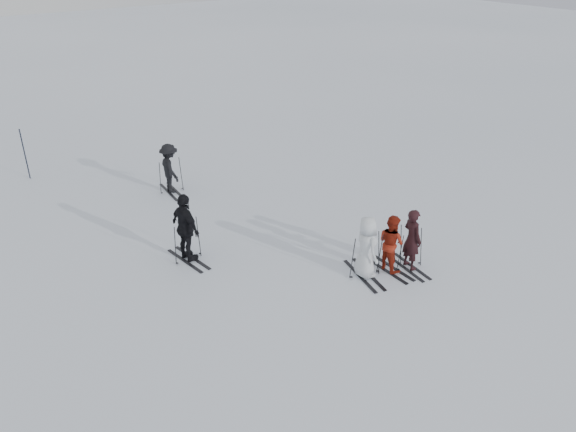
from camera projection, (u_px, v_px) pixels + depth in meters
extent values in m
plane|color=silver|center=(309.00, 260.00, 15.91)|extent=(120.00, 120.00, 0.00)
imported|color=black|center=(412.00, 240.00, 15.17)|extent=(0.51, 0.69, 1.76)
imported|color=maroon|center=(391.00, 243.00, 15.14)|extent=(0.63, 0.80, 1.62)
imported|color=silver|center=(366.00, 248.00, 14.81)|extent=(0.74, 0.96, 1.74)
imported|color=black|center=(186.00, 229.00, 15.48)|extent=(0.63, 1.22, 2.00)
imported|color=black|center=(170.00, 169.00, 19.69)|extent=(0.75, 1.19, 1.76)
cylinder|color=black|center=(25.00, 154.00, 20.76)|extent=(0.05, 0.05, 1.94)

